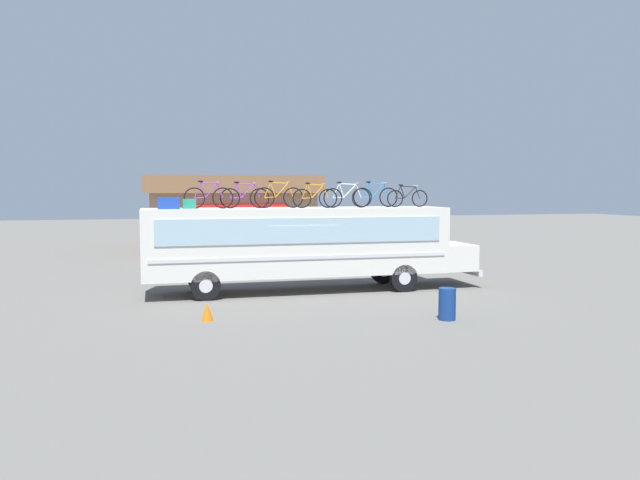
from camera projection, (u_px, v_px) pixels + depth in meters
name	position (u px, v px, depth m)	size (l,w,h in m)	color
ground_plane	(297.00, 291.00, 23.20)	(120.00, 120.00, 0.00)	#605E59
bus	(304.00, 242.00, 23.13)	(12.37, 2.46, 3.05)	silver
luggage_bag_1	(169.00, 203.00, 21.51)	(0.71, 0.43, 0.40)	#193899
luggage_bag_2	(189.00, 204.00, 21.96)	(0.45, 0.34, 0.34)	#1E7F66
rooftop_bicycle_1	(209.00, 197.00, 21.97)	(1.71, 0.44, 0.97)	black
rooftop_bicycle_2	(245.00, 197.00, 22.49)	(1.76, 0.44, 0.95)	black
rooftop_bicycle_3	(279.00, 197.00, 22.75)	(1.79, 0.44, 0.98)	black
rooftop_bicycle_4	(315.00, 197.00, 22.70)	(1.66, 0.44, 0.92)	black
rooftop_bicycle_5	(347.00, 197.00, 23.05)	(1.79, 0.44, 0.94)	black
rooftop_bicycle_6	(375.00, 196.00, 23.85)	(1.77, 0.44, 0.97)	black
rooftop_bicycle_7	(407.00, 198.00, 23.94)	(1.64, 0.44, 0.86)	black
roadside_building	(226.00, 212.00, 39.83)	(10.04, 10.52, 4.50)	tan
trash_bin	(447.00, 304.00, 18.11)	(0.49, 0.49, 0.92)	navy
traffic_cone	(207.00, 311.00, 17.99)	(0.34, 0.34, 0.53)	orange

